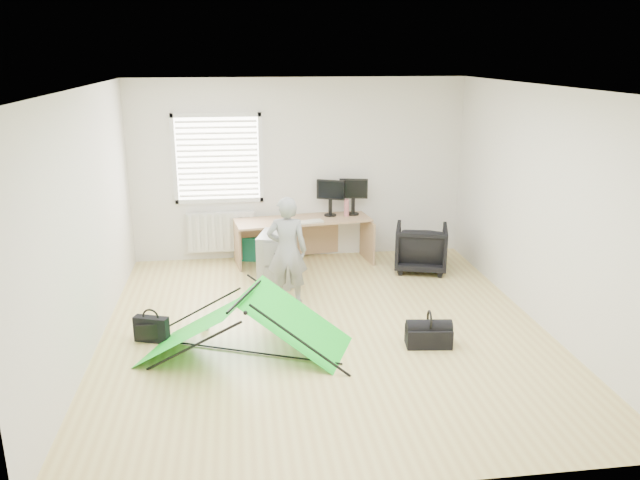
{
  "coord_description": "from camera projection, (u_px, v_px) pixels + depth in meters",
  "views": [
    {
      "loc": [
        -0.92,
        -6.47,
        3.05
      ],
      "look_at": [
        0.0,
        0.4,
        0.95
      ],
      "focal_mm": 35.0,
      "sensor_mm": 36.0,
      "label": 1
    }
  ],
  "objects": [
    {
      "name": "tote_bag",
      "position": [
        247.0,
        249.0,
        9.45
      ],
      "size": [
        0.33,
        0.21,
        0.37
      ],
      "primitive_type": "cube",
      "rotation": [
        0.0,
        0.0,
        -0.24
      ],
      "color": "#1D8D68",
      "rests_on": "ground"
    },
    {
      "name": "office_chair",
      "position": [
        421.0,
        248.0,
        9.0
      ],
      "size": [
        0.9,
        0.92,
        0.67
      ],
      "primitive_type": "imported",
      "rotation": [
        0.0,
        0.0,
        2.85
      ],
      "color": "black",
      "rests_on": "ground"
    },
    {
      "name": "desk",
      "position": [
        303.0,
        241.0,
        9.31
      ],
      "size": [
        2.06,
        0.89,
        0.68
      ],
      "primitive_type": "cube",
      "rotation": [
        0.0,
        0.0,
        0.13
      ],
      "color": "#A6805D",
      "rests_on": "ground"
    },
    {
      "name": "back_wall",
      "position": [
        299.0,
        170.0,
        9.36
      ],
      "size": [
        5.0,
        0.02,
        2.7
      ],
      "primitive_type": "cube",
      "color": "silver",
      "rests_on": "ground"
    },
    {
      "name": "person",
      "position": [
        287.0,
        251.0,
        7.71
      ],
      "size": [
        0.53,
        0.38,
        1.38
      ],
      "primitive_type": "imported",
      "rotation": [
        0.0,
        0.0,
        3.03
      ],
      "color": "gray",
      "rests_on": "ground"
    },
    {
      "name": "thermos",
      "position": [
        347.0,
        208.0,
        9.33
      ],
      "size": [
        0.1,
        0.1,
        0.26
      ],
      "primitive_type": "cylinder",
      "rotation": [
        0.0,
        0.0,
        -0.42
      ],
      "color": "#B5656A",
      "rests_on": "desk"
    },
    {
      "name": "monitor_right",
      "position": [
        353.0,
        201.0,
        9.4
      ],
      "size": [
        0.44,
        0.18,
        0.41
      ],
      "primitive_type": "cube",
      "rotation": [
        0.0,
        0.0,
        -0.21
      ],
      "color": "black",
      "rests_on": "desk"
    },
    {
      "name": "storage_crate",
      "position": [
        419.0,
        250.0,
        9.49
      ],
      "size": [
        0.56,
        0.41,
        0.3
      ],
      "primitive_type": "cube",
      "rotation": [
        0.0,
        0.0,
        0.05
      ],
      "color": "silver",
      "rests_on": "ground"
    },
    {
      "name": "radiator",
      "position": [
        221.0,
        232.0,
        9.39
      ],
      "size": [
        1.0,
        0.12,
        0.6
      ],
      "primitive_type": "cube",
      "color": "silver",
      "rests_on": "back_wall"
    },
    {
      "name": "keyboard",
      "position": [
        307.0,
        222.0,
        9.0
      ],
      "size": [
        0.5,
        0.28,
        0.02
      ],
      "primitive_type": "cube",
      "rotation": [
        0.0,
        0.0,
        0.26
      ],
      "color": "beige",
      "rests_on": "desk"
    },
    {
      "name": "duffel_bag",
      "position": [
        429.0,
        337.0,
        6.72
      ],
      "size": [
        0.51,
        0.3,
        0.21
      ],
      "primitive_type": "cube",
      "rotation": [
        0.0,
        0.0,
        -0.12
      ],
      "color": "black",
      "rests_on": "ground"
    },
    {
      "name": "filing_cabinet",
      "position": [
        277.0,
        259.0,
        8.48
      ],
      "size": [
        0.59,
        0.7,
        0.7
      ],
      "primitive_type": "cube",
      "rotation": [
        0.0,
        0.0,
        -0.27
      ],
      "color": "gray",
      "rests_on": "ground"
    },
    {
      "name": "monitor_left",
      "position": [
        330.0,
        203.0,
        9.34
      ],
      "size": [
        0.42,
        0.26,
        0.4
      ],
      "primitive_type": "cube",
      "rotation": [
        0.0,
        0.0,
        -0.42
      ],
      "color": "black",
      "rests_on": "desk"
    },
    {
      "name": "white_box",
      "position": [
        205.0,
        326.0,
        7.13
      ],
      "size": [
        0.1,
        0.1,
        0.09
      ],
      "primitive_type": "cube",
      "rotation": [
        0.0,
        0.0,
        -0.12
      ],
      "color": "silver",
      "rests_on": "ground"
    },
    {
      "name": "kite",
      "position": [
        246.0,
        325.0,
        6.49
      ],
      "size": [
        2.27,
        1.65,
        0.65
      ],
      "primitive_type": null,
      "rotation": [
        0.0,
        0.0,
        -0.4
      ],
      "color": "#14D927",
      "rests_on": "ground"
    },
    {
      "name": "ground",
      "position": [
        325.0,
        329.0,
        7.14
      ],
      "size": [
        5.5,
        5.5,
        0.0
      ],
      "primitive_type": "plane",
      "color": "#D7C073",
      "rests_on": "ground"
    },
    {
      "name": "window",
      "position": [
        218.0,
        159.0,
        9.11
      ],
      "size": [
        1.2,
        0.06,
        1.2
      ],
      "primitive_type": "cube",
      "color": "silver",
      "rests_on": "back_wall"
    },
    {
      "name": "laptop_bag",
      "position": [
        152.0,
        329.0,
        6.81
      ],
      "size": [
        0.4,
        0.24,
        0.29
      ],
      "primitive_type": "cube",
      "rotation": [
        0.0,
        0.0,
        -0.35
      ],
      "color": "black",
      "rests_on": "ground"
    }
  ]
}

